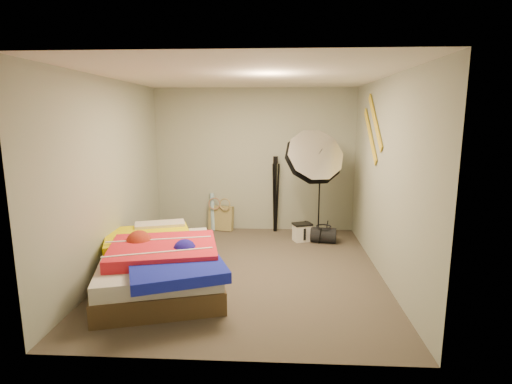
# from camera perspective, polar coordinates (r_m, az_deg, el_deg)

# --- Properties ---
(floor) EXTENTS (4.00, 4.00, 0.00)m
(floor) POSITION_cam_1_polar(r_m,az_deg,el_deg) (5.41, -1.43, -11.13)
(floor) COLOR #4A4238
(floor) RESTS_ON ground
(ceiling) EXTENTS (4.00, 4.00, 0.00)m
(ceiling) POSITION_cam_1_polar(r_m,az_deg,el_deg) (5.04, -1.57, 16.24)
(ceiling) COLOR silver
(ceiling) RESTS_ON wall_back
(wall_back) EXTENTS (3.50, 0.00, 3.50)m
(wall_back) POSITION_cam_1_polar(r_m,az_deg,el_deg) (7.06, -0.19, 4.54)
(wall_back) COLOR gray
(wall_back) RESTS_ON floor
(wall_front) EXTENTS (3.50, 0.00, 3.50)m
(wall_front) POSITION_cam_1_polar(r_m,az_deg,el_deg) (3.13, -4.45, -3.51)
(wall_front) COLOR gray
(wall_front) RESTS_ON floor
(wall_left) EXTENTS (0.00, 4.00, 4.00)m
(wall_left) POSITION_cam_1_polar(r_m,az_deg,el_deg) (5.50, -19.99, 2.09)
(wall_left) COLOR gray
(wall_left) RESTS_ON floor
(wall_right) EXTENTS (0.00, 4.00, 4.00)m
(wall_right) POSITION_cam_1_polar(r_m,az_deg,el_deg) (5.24, 17.96, 1.81)
(wall_right) COLOR gray
(wall_right) RESTS_ON floor
(tote_bag) EXTENTS (0.47, 0.27, 0.45)m
(tote_bag) POSITION_cam_1_polar(r_m,az_deg,el_deg) (7.21, -5.01, -3.72)
(tote_bag) COLOR tan
(tote_bag) RESTS_ON floor
(wrapping_roll) EXTENTS (0.13, 0.20, 0.67)m
(wrapping_roll) POSITION_cam_1_polar(r_m,az_deg,el_deg) (7.20, -6.22, -2.82)
(wrapping_roll) COLOR #4893B7
(wrapping_roll) RESTS_ON floor
(camera_case) EXTENTS (0.33, 0.28, 0.27)m
(camera_case) POSITION_cam_1_polar(r_m,az_deg,el_deg) (6.62, 6.60, -5.80)
(camera_case) COLOR silver
(camera_case) RESTS_ON floor
(duffel_bag) EXTENTS (0.44, 0.32, 0.25)m
(duffel_bag) POSITION_cam_1_polar(r_m,az_deg,el_deg) (6.59, 9.60, -6.09)
(duffel_bag) COLOR black
(duffel_bag) RESTS_ON floor
(wall_stripe_upper) EXTENTS (0.02, 0.91, 0.78)m
(wall_stripe_upper) POSITION_cam_1_polar(r_m,az_deg,el_deg) (5.76, 16.66, 9.65)
(wall_stripe_upper) COLOR gold
(wall_stripe_upper) RESTS_ON wall_right
(wall_stripe_lower) EXTENTS (0.02, 0.91, 0.78)m
(wall_stripe_lower) POSITION_cam_1_polar(r_m,az_deg,el_deg) (6.01, 16.00, 7.80)
(wall_stripe_lower) COLOR gold
(wall_stripe_lower) RESTS_ON wall_right
(bed) EXTENTS (1.87, 2.27, 0.56)m
(bed) POSITION_cam_1_polar(r_m,az_deg,el_deg) (5.02, -13.48, -9.78)
(bed) COLOR #4E3A22
(bed) RESTS_ON floor
(photo_umbrella) EXTENTS (1.05, 0.81, 1.92)m
(photo_umbrella) POSITION_cam_1_polar(r_m,az_deg,el_deg) (6.22, 8.16, 4.75)
(photo_umbrella) COLOR black
(photo_umbrella) RESTS_ON floor
(camera_tripod) EXTENTS (0.09, 0.09, 1.34)m
(camera_tripod) POSITION_cam_1_polar(r_m,az_deg,el_deg) (6.98, 2.79, 0.45)
(camera_tripod) COLOR black
(camera_tripod) RESTS_ON floor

